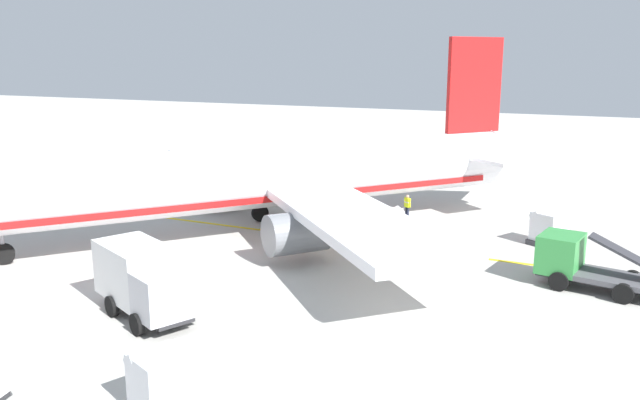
% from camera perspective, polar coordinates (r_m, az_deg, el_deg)
% --- Properties ---
extents(airliner_foreground, '(34.30, 30.01, 11.90)m').
position_cam_1_polar(airliner_foreground, '(38.95, -5.38, 1.92)').
color(airliner_foreground, white).
rests_on(airliner_foreground, ground).
extents(service_truck_fuel, '(4.28, 5.87, 2.93)m').
position_cam_1_polar(service_truck_fuel, '(27.72, -15.44, -6.80)').
color(service_truck_fuel, silver).
rests_on(service_truck_fuel, ground).
extents(service_truck_catering, '(3.25, 6.74, 2.64)m').
position_cam_1_polar(service_truck_catering, '(32.46, 22.37, -5.23)').
color(service_truck_catering, '#338C3F').
rests_on(service_truck_catering, ground).
extents(cargo_container_near, '(1.85, 1.85, 1.96)m').
position_cam_1_polar(cargo_container_near, '(38.03, 5.95, -2.17)').
color(cargo_container_near, '#333338').
rests_on(cargo_container_near, ground).
extents(cargo_container_mid, '(2.43, 2.43, 2.06)m').
position_cam_1_polar(cargo_container_mid, '(38.99, 19.66, -2.41)').
color(cargo_container_mid, '#333338').
rests_on(cargo_container_mid, ground).
extents(cargo_container_far, '(2.28, 2.28, 2.01)m').
position_cam_1_polar(cargo_container_far, '(20.76, -14.00, -15.50)').
color(cargo_container_far, '#333338').
rests_on(cargo_container_far, ground).
extents(crew_marshaller, '(0.45, 0.52, 1.65)m').
position_cam_1_polar(crew_marshaller, '(42.98, 7.77, -0.42)').
color(crew_marshaller, '#191E33').
rests_on(crew_marshaller, ground).
extents(crew_loader_right, '(0.62, 0.30, 1.71)m').
position_cam_1_polar(crew_loader_right, '(36.31, 21.73, -3.60)').
color(crew_loader_right, '#191E33').
rests_on(crew_loader_right, ground).
extents(apron_guide_line, '(0.30, 60.00, 0.01)m').
position_cam_1_polar(apron_guide_line, '(38.11, 1.15, -3.50)').
color(apron_guide_line, yellow).
rests_on(apron_guide_line, ground).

